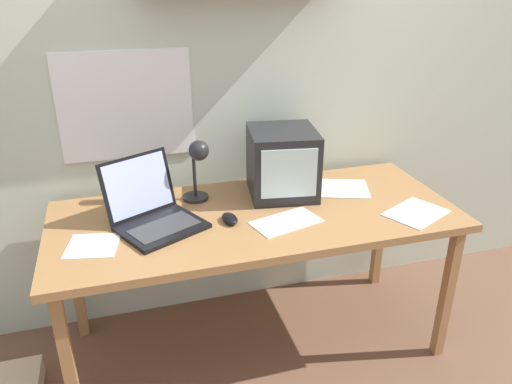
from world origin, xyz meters
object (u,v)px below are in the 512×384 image
(laptop, at_px, (151,209))
(juice_glass, at_px, (112,191))
(desk_lamp, at_px, (198,162))
(open_notebook, at_px, (343,188))
(corner_desk, at_px, (256,224))
(computer_mouse, at_px, (230,219))
(loose_paper_near_monitor, at_px, (286,222))
(printed_handout, at_px, (416,213))
(crt_monitor, at_px, (282,162))
(loose_paper_near_laptop, at_px, (93,246))

(laptop, height_order, juice_glass, laptop)
(laptop, bearing_deg, desk_lamp, 6.92)
(laptop, relative_size, open_notebook, 1.47)
(corner_desk, bearing_deg, computer_mouse, -158.28)
(juice_glass, distance_m, loose_paper_near_monitor, 0.81)
(juice_glass, bearing_deg, printed_handout, -21.13)
(corner_desk, xyz_separation_m, computer_mouse, (-0.13, -0.05, 0.07))
(printed_handout, bearing_deg, computer_mouse, 169.46)
(desk_lamp, bearing_deg, juice_glass, 145.26)
(desk_lamp, xyz_separation_m, juice_glass, (-0.38, 0.11, -0.14))
(corner_desk, bearing_deg, printed_handout, -16.68)
(laptop, distance_m, open_notebook, 0.93)
(computer_mouse, bearing_deg, corner_desk, 21.72)
(desk_lamp, height_order, loose_paper_near_monitor, desk_lamp)
(laptop, xyz_separation_m, loose_paper_near_monitor, (0.54, -0.15, -0.07))
(crt_monitor, xyz_separation_m, computer_mouse, (-0.31, -0.22, -0.14))
(laptop, distance_m, loose_paper_near_laptop, 0.28)
(desk_lamp, distance_m, loose_paper_near_laptop, 0.58)
(juice_glass, bearing_deg, corner_desk, -25.83)
(corner_desk, bearing_deg, crt_monitor, 43.51)
(crt_monitor, bearing_deg, loose_paper_near_laptop, -154.40)
(corner_desk, xyz_separation_m, printed_handout, (0.67, -0.20, 0.06))
(printed_handout, bearing_deg, crt_monitor, 143.24)
(laptop, bearing_deg, crt_monitor, -13.95)
(juice_glass, relative_size, printed_handout, 0.38)
(corner_desk, xyz_separation_m, crt_monitor, (0.18, 0.17, 0.21))
(juice_glass, height_order, loose_paper_near_laptop, juice_glass)
(crt_monitor, distance_m, printed_handout, 0.64)
(corner_desk, relative_size, juice_glass, 14.68)
(laptop, bearing_deg, loose_paper_near_laptop, -179.53)
(corner_desk, xyz_separation_m, juice_glass, (-0.60, 0.29, 0.11))
(corner_desk, distance_m, desk_lamp, 0.38)
(juice_glass, relative_size, open_notebook, 0.40)
(open_notebook, height_order, loose_paper_near_monitor, same)
(loose_paper_near_monitor, relative_size, loose_paper_near_laptop, 1.41)
(computer_mouse, height_order, loose_paper_near_monitor, computer_mouse)
(crt_monitor, distance_m, loose_paper_near_laptop, 0.92)
(open_notebook, height_order, printed_handout, same)
(loose_paper_near_monitor, bearing_deg, open_notebook, 33.04)
(laptop, bearing_deg, loose_paper_near_monitor, -42.07)
(crt_monitor, height_order, loose_paper_near_laptop, crt_monitor)
(open_notebook, xyz_separation_m, loose_paper_near_monitor, (-0.38, -0.25, 0.00))
(juice_glass, bearing_deg, crt_monitor, -8.89)
(crt_monitor, xyz_separation_m, printed_handout, (0.49, -0.37, -0.15))
(loose_paper_near_monitor, relative_size, printed_handout, 1.00)
(printed_handout, bearing_deg, laptop, 168.42)
(loose_paper_near_laptop, bearing_deg, corner_desk, 8.02)
(computer_mouse, height_order, loose_paper_near_laptop, computer_mouse)
(corner_desk, relative_size, crt_monitor, 4.90)
(loose_paper_near_laptop, xyz_separation_m, printed_handout, (1.36, -0.10, 0.00))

